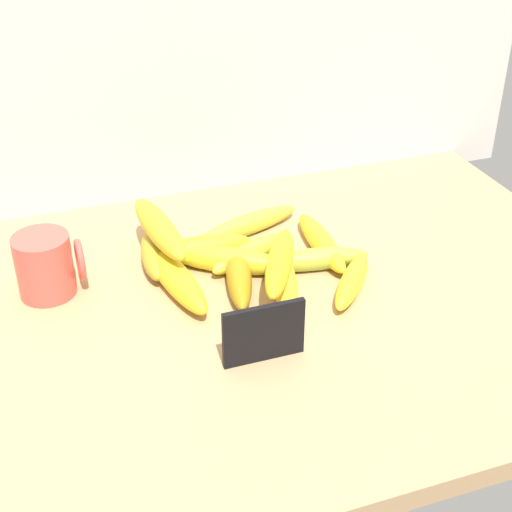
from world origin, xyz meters
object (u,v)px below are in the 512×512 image
object	(u,v)px
banana_1	(248,253)
banana_5	(352,281)
banana_6	(321,242)
banana_9	(175,277)
banana_2	(197,250)
banana_4	(248,224)
chalkboard_sign	(264,335)
banana_12	(159,228)
banana_3	(229,260)
banana_8	(155,252)
banana_7	(239,274)
banana_11	(280,262)
banana_10	(282,278)
banana_0	(314,259)
coffee_mug	(46,265)

from	to	relation	value
banana_1	banana_5	distance (cm)	17.23
banana_6	banana_9	size ratio (longest dim) A/B	0.90
banana_2	banana_4	xyz separation A→B (cm)	(10.49, 5.67, -0.35)
banana_2	banana_5	distance (cm)	24.89
chalkboard_sign	banana_12	size ratio (longest dim) A/B	0.56
banana_3	banana_8	bearing A→B (deg)	150.19
banana_7	banana_9	world-z (taller)	banana_9
chalkboard_sign	banana_3	xyz separation A→B (cm)	(2.16, 21.46, -1.82)
banana_1	banana_4	distance (cm)	9.30
chalkboard_sign	banana_5	distance (cm)	20.73
chalkboard_sign	banana_11	world-z (taller)	chalkboard_sign
chalkboard_sign	banana_10	size ratio (longest dim) A/B	0.65
banana_4	banana_8	size ratio (longest dim) A/B	1.28
banana_6	banana_7	bearing A→B (deg)	-163.48
banana_0	banana_11	xyz separation A→B (cm)	(-7.72, -5.03, 4.05)
banana_8	banana_11	bearing A→B (deg)	-43.95
banana_3	banana_8	world-z (taller)	banana_8
banana_0	banana_5	bearing A→B (deg)	-67.76
banana_2	banana_12	xyz separation A→B (cm)	(-5.51, 1.00, 4.38)
banana_0	banana_6	size ratio (longest dim) A/B	0.94
banana_4	banana_9	xyz separation A→B (cm)	(-15.68, -12.21, 0.40)
banana_0	banana_12	world-z (taller)	banana_12
banana_8	coffee_mug	bearing A→B (deg)	-171.40
banana_1	banana_7	distance (cm)	6.34
banana_1	banana_8	xyz separation A→B (cm)	(-13.85, 4.44, 0.48)
banana_10	coffee_mug	bearing A→B (deg)	161.98
chalkboard_sign	banana_12	xyz separation A→B (cm)	(-7.24, 27.04, 2.64)
banana_2	banana_4	bearing A→B (deg)	28.42
banana_2	banana_11	bearing A→B (deg)	-56.58
banana_2	banana_4	size ratio (longest dim) A/B	0.90
banana_5	banana_12	xyz separation A→B (cm)	(-24.96, 16.51, 4.87)
banana_1	banana_2	xyz separation A→B (cm)	(-7.48, 3.13, 0.40)
banana_1	banana_7	world-z (taller)	banana_7
coffee_mug	banana_8	bearing A→B (deg)	8.60
banana_9	banana_11	bearing A→B (deg)	-25.80
banana_12	banana_1	bearing A→B (deg)	-17.64
banana_10	banana_11	world-z (taller)	banana_11
banana_2	banana_9	world-z (taller)	banana_9
banana_3	banana_8	size ratio (longest dim) A/B	1.24
banana_0	banana_3	world-z (taller)	banana_3
banana_1	banana_5	size ratio (longest dim) A/B	1.00
banana_5	banana_12	world-z (taller)	banana_12
banana_3	banana_9	size ratio (longest dim) A/B	0.91
banana_2	banana_4	distance (cm)	11.93
banana_0	banana_1	size ratio (longest dim) A/B	1.14
banana_0	banana_7	xyz separation A→B (cm)	(-12.39, -0.23, 0.11)
chalkboard_sign	banana_2	size ratio (longest dim) A/B	0.62
banana_2	banana_6	bearing A→B (deg)	-11.22
coffee_mug	banana_5	world-z (taller)	coffee_mug
chalkboard_sign	banana_4	distance (cm)	32.97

